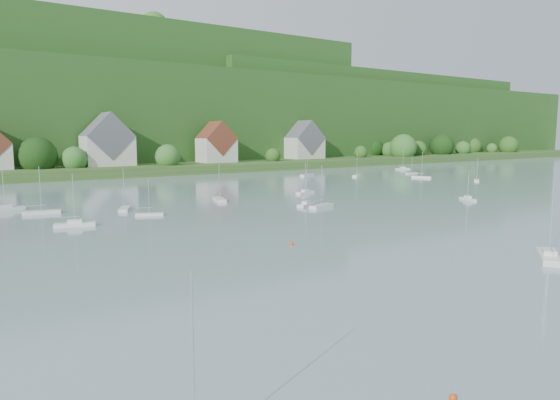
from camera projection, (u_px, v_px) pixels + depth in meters
name	position (u px, v px, depth m)	size (l,w,h in m)	color
far_shore_strip	(85.00, 169.00, 179.03)	(600.00, 60.00, 3.00)	#2E511E
forested_ridge	(46.00, 114.00, 232.53)	(620.00, 181.22, 69.89)	#164215
village_building_2	(108.00, 144.00, 170.87)	(16.00, 11.44, 18.00)	beige
village_building_3	(216.00, 145.00, 191.78)	(13.00, 10.40, 15.50)	beige
village_building_4	(305.00, 143.00, 220.26)	(15.00, 10.40, 16.50)	beige
near_sailboat_3	(549.00, 256.00, 55.83)	(6.68, 5.45, 9.19)	silver
mooring_buoy_0	(453.00, 400.00, 26.51)	(0.42, 0.42, 0.42)	#D8480A
mooring_buoy_3	(291.00, 245.00, 63.36)	(0.50, 0.50, 0.50)	#D8480A
far_sailboat_cluster	(217.00, 194.00, 114.22)	(201.23, 74.11, 8.71)	silver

